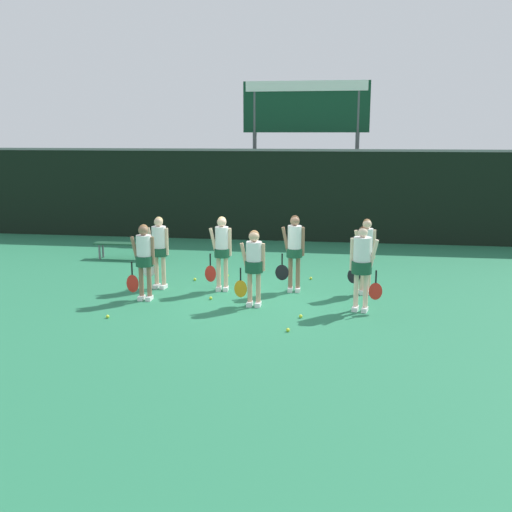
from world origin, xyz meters
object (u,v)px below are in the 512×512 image
player_1 (254,262)px  tennis_ball_7 (301,316)px  player_0 (144,256)px  tennis_ball_4 (238,291)px  player_6 (366,251)px  tennis_ball_5 (288,330)px  tennis_ball_0 (211,298)px  tennis_ball_6 (108,316)px  player_3 (159,246)px  tennis_ball_2 (227,276)px  player_2 (362,261)px  tennis_ball_8 (377,286)px  tennis_ball_1 (311,278)px  player_5 (294,247)px  scoreboard (306,116)px  player_4 (222,247)px  bench_courtside (125,245)px  tennis_ball_3 (195,279)px

player_1 → tennis_ball_7: bearing=-32.5°
player_0 → tennis_ball_4: 2.31m
player_6 → tennis_ball_4: (-2.88, -0.27, -0.97)m
player_6 → tennis_ball_5: (-1.47, -2.91, -0.96)m
tennis_ball_0 → tennis_ball_6: (-1.72, -1.61, 0.00)m
player_3 → tennis_ball_2: (1.36, 1.31, -0.97)m
player_2 → tennis_ball_8: 2.26m
player_2 → tennis_ball_1: (-1.16, 2.52, -1.01)m
player_5 → player_0: bearing=-162.0°
scoreboard → tennis_ball_8: scoreboard is taller
scoreboard → player_2: (1.81, -9.31, -3.12)m
tennis_ball_1 → tennis_ball_7: 3.19m
player_4 → tennis_ball_0: size_ratio=26.04×
scoreboard → tennis_ball_2: 8.09m
tennis_ball_6 → tennis_ball_7: size_ratio=0.95×
player_4 → tennis_ball_8: bearing=7.9°
tennis_ball_1 → bench_courtside: bearing=162.6°
player_2 → tennis_ball_7: player_2 is taller
player_4 → tennis_ball_3: size_ratio=24.41×
player_5 → tennis_ball_7: player_5 is taller
tennis_ball_2 → tennis_ball_6: tennis_ball_2 is taller
player_5 → tennis_ball_1: bearing=71.6°
player_0 → tennis_ball_1: 4.31m
player_5 → tennis_ball_3: 2.77m
tennis_ball_2 → player_1: bearing=-66.9°
scoreboard → tennis_ball_0: scoreboard is taller
player_4 → tennis_ball_3: 1.52m
tennis_ball_8 → tennis_ball_3: bearing=179.8°
scoreboard → player_4: scoreboard is taller
player_2 → tennis_ball_0: bearing=-174.6°
player_4 → bench_courtside: bearing=134.5°
player_3 → tennis_ball_6: 2.63m
tennis_ball_4 → tennis_ball_5: size_ratio=0.91×
bench_courtside → player_4: (3.47, -3.03, 0.61)m
player_5 → tennis_ball_4: player_5 is taller
player_4 → tennis_ball_1: (1.98, 1.33, -0.98)m
player_5 → tennis_ball_1: player_5 is taller
tennis_ball_7 → tennis_ball_3: bearing=136.8°
tennis_ball_1 → tennis_ball_4: tennis_ball_1 is taller
player_4 → tennis_ball_6: (-1.81, -2.43, -0.99)m
player_1 → player_5: 1.50m
scoreboard → tennis_ball_4: (-0.95, -8.21, -4.13)m
player_1 → tennis_ball_3: player_1 is taller
tennis_ball_5 → tennis_ball_8: (1.79, 3.51, -0.00)m
scoreboard → tennis_ball_0: bearing=-99.1°
tennis_ball_6 → player_4: bearing=53.4°
player_1 → player_4: size_ratio=0.94×
tennis_ball_0 → tennis_ball_3: size_ratio=0.94×
bench_courtside → tennis_ball_4: (3.86, -3.13, -0.37)m
player_1 → tennis_ball_1: (1.06, 2.48, -0.92)m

